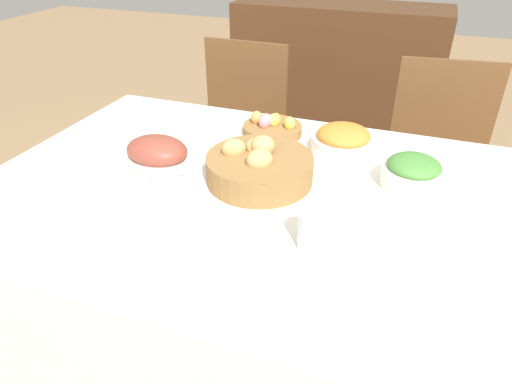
{
  "coord_description": "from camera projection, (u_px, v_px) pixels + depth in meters",
  "views": [
    {
      "loc": [
        0.33,
        -1.04,
        1.44
      ],
      "look_at": [
        -0.02,
        -0.08,
        0.81
      ],
      "focal_mm": 32.0,
      "sensor_mm": 36.0,
      "label": 1
    }
  ],
  "objects": [
    {
      "name": "ground_plane",
      "position": [
        270.0,
        370.0,
        1.68
      ],
      "size": [
        12.0,
        12.0,
        0.0
      ],
      "primitive_type": "plane",
      "color": "#937551"
    },
    {
      "name": "dining_table",
      "position": [
        271.0,
        293.0,
        1.48
      ],
      "size": [
        1.69,
        1.08,
        0.77
      ],
      "color": "white",
      "rests_on": "ground"
    },
    {
      "name": "chair_far_right",
      "position": [
        436.0,
        168.0,
        1.97
      ],
      "size": [
        0.46,
        0.46,
        0.93
      ],
      "rotation": [
        0.0,
        0.0,
        0.11
      ],
      "color": "brown",
      "rests_on": "ground"
    },
    {
      "name": "chair_far_left",
      "position": [
        237.0,
        137.0,
        2.25
      ],
      "size": [
        0.43,
        0.43,
        0.93
      ],
      "rotation": [
        0.0,
        0.0,
        -0.02
      ],
      "color": "brown",
      "rests_on": "ground"
    },
    {
      "name": "sideboard",
      "position": [
        335.0,
        85.0,
        2.95
      ],
      "size": [
        1.27,
        0.44,
        0.98
      ],
      "color": "#4C2D19",
      "rests_on": "ground"
    },
    {
      "name": "bread_basket",
      "position": [
        259.0,
        167.0,
        1.31
      ],
      "size": [
        0.31,
        0.31,
        0.13
      ],
      "color": "olive",
      "rests_on": "dining_table"
    },
    {
      "name": "egg_basket",
      "position": [
        272.0,
        128.0,
        1.59
      ],
      "size": [
        0.21,
        0.21,
        0.08
      ],
      "color": "olive",
      "rests_on": "dining_table"
    },
    {
      "name": "ham_platter",
      "position": [
        157.0,
        152.0,
        1.42
      ],
      "size": [
        0.31,
        0.21,
        0.09
      ],
      "color": "silver",
      "rests_on": "dining_table"
    },
    {
      "name": "green_salad_bowl",
      "position": [
        413.0,
        173.0,
        1.28
      ],
      "size": [
        0.17,
        0.17,
        0.09
      ],
      "color": "silver",
      "rests_on": "dining_table"
    },
    {
      "name": "carrot_bowl",
      "position": [
        343.0,
        140.0,
        1.48
      ],
      "size": [
        0.2,
        0.2,
        0.09
      ],
      "color": "silver",
      "rests_on": "dining_table"
    },
    {
      "name": "dinner_plate",
      "position": [
        198.0,
        267.0,
        1.0
      ],
      "size": [
        0.26,
        0.26,
        0.01
      ],
      "color": "silver",
      "rests_on": "dining_table"
    },
    {
      "name": "fork",
      "position": [
        138.0,
        252.0,
        1.05
      ],
      "size": [
        0.01,
        0.17,
        0.0
      ],
      "rotation": [
        0.0,
        0.0,
        -0.02
      ],
      "color": "silver",
      "rests_on": "dining_table"
    },
    {
      "name": "knife",
      "position": [
        265.0,
        285.0,
        0.95
      ],
      "size": [
        0.01,
        0.17,
        0.0
      ],
      "rotation": [
        0.0,
        0.0,
        -0.02
      ],
      "color": "silver",
      "rests_on": "dining_table"
    },
    {
      "name": "spoon",
      "position": [
        278.0,
        288.0,
        0.95
      ],
      "size": [
        0.01,
        0.17,
        0.0
      ],
      "rotation": [
        0.0,
        0.0,
        0.02
      ],
      "color": "silver",
      "rests_on": "dining_table"
    },
    {
      "name": "drinking_cup",
      "position": [
        313.0,
        230.0,
        1.04
      ],
      "size": [
        0.07,
        0.07,
        0.1
      ],
      "color": "silver",
      "rests_on": "dining_table"
    },
    {
      "name": "butter_dish",
      "position": [
        140.0,
        196.0,
        1.23
      ],
      "size": [
        0.12,
        0.07,
        0.03
      ],
      "color": "silver",
      "rests_on": "dining_table"
    }
  ]
}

